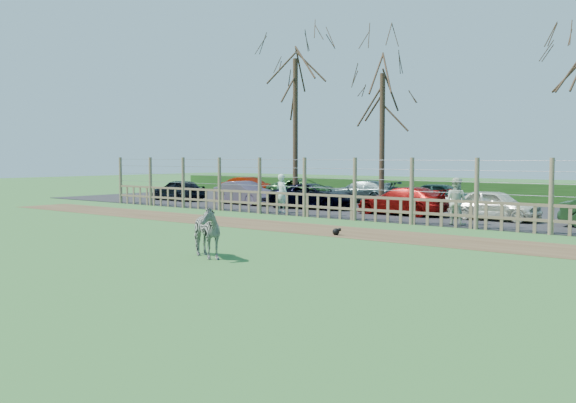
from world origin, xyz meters
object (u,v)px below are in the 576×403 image
Objects in this scene: visitor_a at (282,193)px; car_9 at (361,191)px; zebra at (203,232)px; car_1 at (245,193)px; car_7 at (249,187)px; tree_mid at (382,108)px; tree_left at (295,96)px; visitor_b at (456,201)px; car_3 at (403,201)px; car_0 at (178,190)px; car_2 at (314,196)px; crow at (336,232)px; car_10 at (442,195)px; car_8 at (303,190)px; car_4 at (495,205)px.

visitor_a reaches higher than car_9.
zebra reaches higher than car_1.
zebra is 0.43× the size of car_7.
tree_mid is 3.96× the size of visitor_a.
tree_left is 12.09m from visitor_b.
car_3 is at bearing -85.92° from car_1.
car_0 is at bearing 96.94° from car_1.
tree_left is 4.67m from tree_mid.
visitor_a reaches higher than car_0.
visitor_a is 5.43m from car_1.
tree_mid is 5.35m from car_2.
car_3 reaches higher than crow.
car_3 is 1.14× the size of car_7.
car_7 is (-15.31, 18.74, -0.02)m from zebra.
visitor_a is 8.17m from visitor_b.
tree_left reaches higher than visitor_a.
zebra is 0.45× the size of car_10.
car_2 is at bearing -83.58° from car_1.
tree_left is 1.82× the size of car_2.
zebra is at bearing -152.79° from car_8.
car_10 is at bearing 52.62° from tree_mid.
car_9 is (-2.91, 2.84, -4.23)m from tree_mid.
car_7 is at bearing 74.67° from car_4.
tree_mid reaches higher than zebra.
tree_left is 13.61m from crow.
car_4 reaches higher than crow.
tree_left reaches higher than car_10.
car_9 is (-7.05, 18.69, -0.02)m from zebra.
tree_mid reaches higher than car_7.
visitor_a is 9.05m from car_4.
tree_left reaches higher than car_0.
car_1 is at bearing 171.97° from car_8.
zebra is 21.00m from car_0.
tree_left is at bearing -27.22° from car_9.
car_2 is 1.23× the size of car_4.
zebra reaches higher than car_3.
zebra reaches higher than car_0.
car_10 is at bearing 99.97° from crow.
crow is (8.66, -8.95, -5.49)m from tree_left.
car_3 is at bearing -146.22° from visitor_a.
car_9 is (3.63, 0.50, 0.00)m from car_8.
car_10 is (8.50, 0.23, 0.00)m from car_8.
crow is 0.07× the size of car_2.
crow is at bearing -134.07° from car_7.
car_4 and car_8 have the same top height.
car_8 is at bearing -53.09° from visitor_a.
zebra is 13.72m from car_4.
zebra reaches higher than car_10.
zebra is 15.23m from car_2.
car_8 and car_9 have the same top height.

